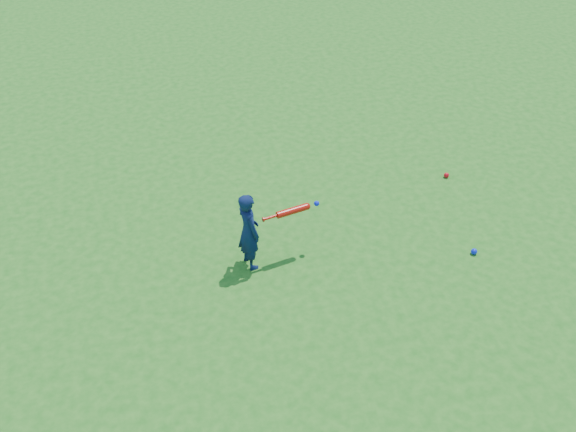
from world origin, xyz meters
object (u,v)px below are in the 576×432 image
object	(u,v)px
ground_ball_blue	(474,251)
bat_swing	(295,210)
ground_ball_red	(446,175)
child	(249,231)

from	to	relation	value
ground_ball_blue	bat_swing	bearing A→B (deg)	165.95
bat_swing	ground_ball_red	bearing A→B (deg)	10.43
child	ground_ball_red	size ratio (longest dim) A/B	13.61
ground_ball_red	ground_ball_blue	distance (m)	1.65
ground_ball_red	bat_swing	world-z (taller)	bat_swing
child	ground_ball_red	distance (m)	3.27
child	bat_swing	size ratio (longest dim) A/B	1.40
ground_ball_blue	bat_swing	size ratio (longest dim) A/B	0.11
child	ground_ball_blue	distance (m)	2.73
child	ground_ball_red	bearing A→B (deg)	-86.20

